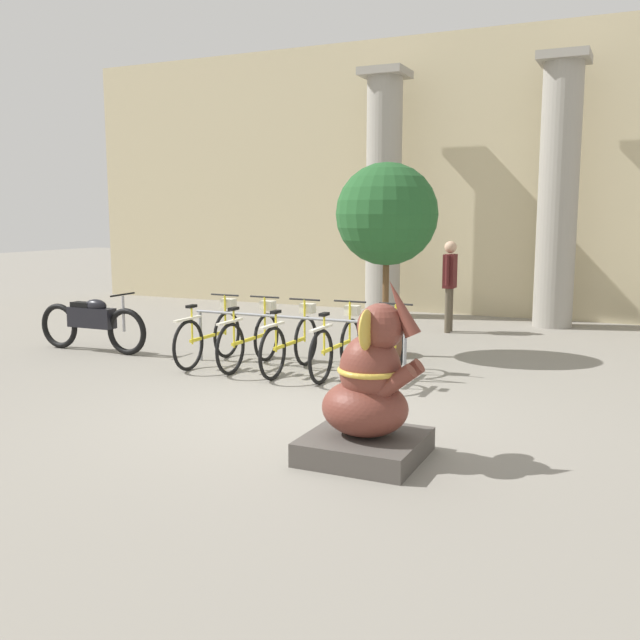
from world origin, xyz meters
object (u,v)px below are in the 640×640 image
Objects in this scene: bicycle_4 at (385,350)px; potted_tree at (387,218)px; bicycle_1 at (250,339)px; bicycle_3 at (337,346)px; motorcycle at (92,322)px; bicycle_2 at (291,343)px; elephant_statue at (369,399)px; bicycle_0 at (210,336)px; person_pedestrian at (450,278)px.

potted_tree is (-0.57, 1.62, 1.71)m from bicycle_4.
bicycle_4 is at bearing 0.63° from bicycle_1.
bicycle_3 is at bearing 0.88° from bicycle_1.
potted_tree reaches higher than bicycle_4.
bicycle_3 reaches higher than motorcycle.
bicycle_1 is 1.00× the size of bicycle_2.
bicycle_0 is at bearing 141.15° from elephant_statue.
elephant_statue is 0.78× the size of motorcycle.
bicycle_0 and bicycle_4 have the same top height.
bicycle_0 and bicycle_2 have the same top height.
person_pedestrian is at bearing 42.16° from motorcycle.
bicycle_3 is (1.36, 0.02, 0.00)m from bicycle_1.
motorcycle is at bearing -179.50° from bicycle_1.
person_pedestrian reaches higher than elephant_statue.
person_pedestrian is at bearing 98.93° from elephant_statue.
bicycle_2 is 3.58m from motorcycle.
potted_tree reaches higher than motorcycle.
potted_tree reaches higher than bicycle_3.
bicycle_3 is 3.34m from elephant_statue.
elephant_statue reaches higher than bicycle_3.
elephant_statue is at bearing -52.03° from bicycle_2.
bicycle_1 is 1.00× the size of bicycle_3.
bicycle_0 is at bearing -142.14° from potted_tree.
potted_tree is (0.79, 1.69, 1.71)m from bicycle_2.
bicycle_3 is 1.05× the size of elephant_statue.
bicycle_2 is 1.02× the size of person_pedestrian.
elephant_statue reaches higher than bicycle_4.
motorcycle is (-3.58, 0.02, 0.06)m from bicycle_2.
person_pedestrian is at bearing 83.92° from bicycle_3.
bicycle_1 is 0.59× the size of potted_tree.
bicycle_2 is 0.68m from bicycle_3.
bicycle_3 is at bearing -93.84° from potted_tree.
bicycle_2 is 0.59× the size of potted_tree.
bicycle_0 is 1.00× the size of bicycle_4.
motorcycle is at bearing 153.54° from elephant_statue.
bicycle_3 is 1.02× the size of person_pedestrian.
bicycle_2 is (0.68, -0.04, 0.00)m from bicycle_1.
elephant_statue is 0.97× the size of person_pedestrian.
bicycle_1 is 1.36m from bicycle_3.
bicycle_1 is 1.00× the size of bicycle_4.
bicycle_1 and bicycle_4 have the same top height.
bicycle_1 is 1.05× the size of elephant_statue.
bicycle_2 is 2.53m from potted_tree.
bicycle_1 is 1.02× the size of person_pedestrian.
person_pedestrian is (4.70, 4.26, 0.54)m from motorcycle.
elephant_statue is at bearing -61.89° from bicycle_3.
elephant_statue reaches higher than motorcycle.
motorcycle is 4.96m from potted_tree.
motorcycle is (-2.22, -0.00, 0.06)m from bicycle_0.
potted_tree reaches higher than elephant_statue.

